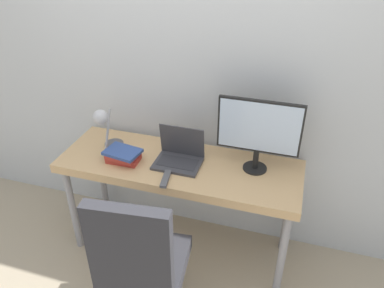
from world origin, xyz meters
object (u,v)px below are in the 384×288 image
(monitor, at_px, (259,130))
(desk_lamp, at_px, (104,124))
(office_chair, at_px, (140,264))
(book_stack, at_px, (123,155))
(laptop, at_px, (180,156))

(monitor, height_order, desk_lamp, monitor)
(office_chair, relative_size, book_stack, 4.32)
(laptop, relative_size, monitor, 0.59)
(monitor, distance_m, desk_lamp, 1.01)
(monitor, height_order, office_chair, monitor)
(laptop, height_order, book_stack, laptop)
(laptop, bearing_deg, book_stack, -165.16)
(laptop, height_order, monitor, monitor)
(laptop, bearing_deg, desk_lamp, -176.83)
(laptop, height_order, office_chair, office_chair)
(laptop, relative_size, book_stack, 1.22)
(monitor, xyz_separation_m, office_chair, (-0.47, -0.78, -0.48))
(book_stack, bearing_deg, laptop, 14.84)
(desk_lamp, distance_m, office_chair, 0.96)
(laptop, xyz_separation_m, desk_lamp, (-0.52, -0.03, 0.17))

